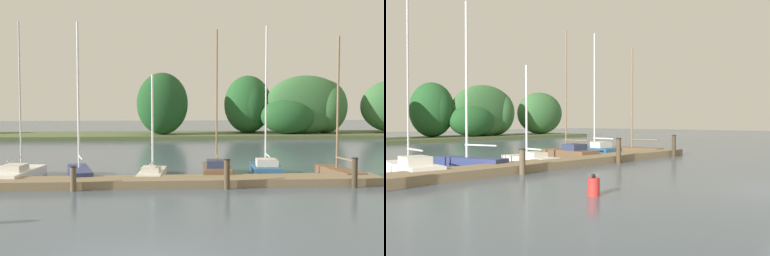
{
  "view_description": "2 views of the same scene",
  "coord_description": "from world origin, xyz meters",
  "views": [
    {
      "loc": [
        0.4,
        -10.88,
        3.84
      ],
      "look_at": [
        2.25,
        14.03,
        2.41
      ],
      "focal_mm": 46.28,
      "sensor_mm": 36.0,
      "label": 1
    },
    {
      "loc": [
        -14.73,
        -3.49,
        2.2
      ],
      "look_at": [
        3.47,
        12.8,
        1.78
      ],
      "focal_mm": 40.96,
      "sensor_mm": 36.0,
      "label": 2
    }
  ],
  "objects": [
    {
      "name": "sailboat_5",
      "position": [
        5.94,
        13.54,
        0.4
      ],
      "size": [
        1.66,
        3.18,
        7.54
      ],
      "rotation": [
        0.0,
        0.0,
        1.47
      ],
      "color": "#285684",
      "rests_on": "ground"
    },
    {
      "name": "mooring_piling_3",
      "position": [
        9.07,
        9.95,
        0.66
      ],
      "size": [
        0.28,
        0.28,
        1.32
      ],
      "color": "#3D3323",
      "rests_on": "ground"
    },
    {
      "name": "sailboat_3",
      "position": [
        0.24,
        13.32,
        0.29
      ],
      "size": [
        1.51,
        3.88,
        5.05
      ],
      "rotation": [
        0.0,
        0.0,
        1.46
      ],
      "color": "silver",
      "rests_on": "ground"
    },
    {
      "name": "sailboat_1",
      "position": [
        -6.13,
        13.32,
        0.34
      ],
      "size": [
        1.84,
        4.37,
        7.58
      ],
      "rotation": [
        0.0,
        0.0,
        1.43
      ],
      "color": "white",
      "rests_on": "ground"
    },
    {
      "name": "sailboat_2",
      "position": [
        -3.31,
        13.4,
        0.42
      ],
      "size": [
        1.74,
        3.87,
        7.58
      ],
      "rotation": [
        0.0,
        0.0,
        1.81
      ],
      "color": "navy",
      "rests_on": "ground"
    },
    {
      "name": "mooring_piling_2",
      "position": [
        3.45,
        9.97,
        0.66
      ],
      "size": [
        0.29,
        0.29,
        1.3
      ],
      "color": "#4C3D28",
      "rests_on": "ground"
    },
    {
      "name": "mooring_piling_1",
      "position": [
        -3.05,
        10.0,
        0.53
      ],
      "size": [
        0.28,
        0.28,
        1.06
      ],
      "color": "brown",
      "rests_on": "ground"
    },
    {
      "name": "sailboat_6",
      "position": [
        9.57,
        13.29,
        0.38
      ],
      "size": [
        1.43,
        3.98,
        7.02
      ],
      "rotation": [
        0.0,
        0.0,
        1.68
      ],
      "color": "brown",
      "rests_on": "ground"
    },
    {
      "name": "far_shore",
      "position": [
        8.52,
        39.09,
        2.7
      ],
      "size": [
        60.8,
        8.0,
        6.49
      ],
      "color": "#56663D",
      "rests_on": "ground"
    },
    {
      "name": "sailboat_4",
      "position": [
        3.45,
        13.55,
        0.38
      ],
      "size": [
        1.66,
        3.87,
        7.32
      ],
      "rotation": [
        0.0,
        0.0,
        1.48
      ],
      "color": "brown",
      "rests_on": "ground"
    },
    {
      "name": "dock_pier",
      "position": [
        0.0,
        11.09,
        0.17
      ],
      "size": [
        21.22,
        1.8,
        0.35
      ],
      "color": "#847051",
      "rests_on": "ground"
    }
  ]
}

